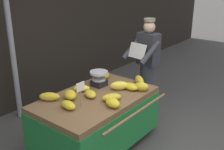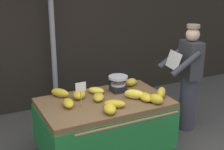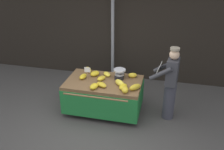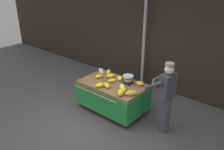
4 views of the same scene
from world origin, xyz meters
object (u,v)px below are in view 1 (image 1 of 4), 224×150
(banana_bunch_4, at_px, (82,88))
(banana_bunch_3, at_px, (131,86))
(street_pole, at_px, (9,26))
(banana_bunch_8, at_px, (139,80))
(banana_cart, at_px, (96,110))
(banana_bunch_11, at_px, (70,95))
(banana_bunch_2, at_px, (105,75))
(vendor_person, at_px, (147,65))
(banana_bunch_0, at_px, (68,105))
(weighing_scale, at_px, (99,79))
(banana_bunch_6, at_px, (112,97))
(banana_bunch_5, at_px, (141,87))
(price_sign, at_px, (81,89))
(banana_bunch_9, at_px, (119,86))
(banana_bunch_7, at_px, (113,103))
(banana_bunch_10, at_px, (50,97))
(banana_bunch_1, at_px, (90,94))

(banana_bunch_4, bearing_deg, banana_bunch_3, -46.78)
(street_pole, xyz_separation_m, banana_bunch_8, (0.95, -1.93, -0.77))
(banana_cart, height_order, banana_bunch_11, banana_bunch_11)
(banana_bunch_3, bearing_deg, banana_bunch_2, 79.54)
(banana_bunch_2, height_order, vendor_person, vendor_person)
(banana_bunch_0, xyz_separation_m, banana_bunch_8, (1.27, -0.26, 0.01))
(weighing_scale, bearing_deg, vendor_person, -7.18)
(vendor_person, bearing_deg, weighing_scale, 172.82)
(street_pole, height_order, banana_bunch_6, street_pole)
(banana_bunch_5, xyz_separation_m, vendor_person, (0.92, 0.47, 0.01))
(banana_bunch_5, bearing_deg, price_sign, 160.51)
(banana_bunch_11, bearing_deg, banana_bunch_5, -36.06)
(banana_bunch_3, height_order, banana_bunch_9, banana_bunch_9)
(banana_bunch_7, distance_m, banana_bunch_11, 0.64)
(banana_bunch_6, xyz_separation_m, banana_bunch_8, (0.74, 0.03, 0.01))
(street_pole, height_order, banana_bunch_8, street_pole)
(banana_bunch_5, bearing_deg, banana_bunch_7, 179.52)
(price_sign, relative_size, banana_bunch_10, 1.20)
(banana_bunch_6, bearing_deg, banana_bunch_11, 121.80)
(banana_bunch_4, height_order, banana_bunch_10, banana_bunch_10)
(banana_bunch_4, relative_size, banana_bunch_8, 0.80)
(street_pole, distance_m, banana_bunch_3, 2.20)
(banana_bunch_0, relative_size, banana_bunch_2, 1.20)
(banana_bunch_6, bearing_deg, weighing_scale, 58.29)
(banana_bunch_5, height_order, banana_bunch_6, banana_bunch_5)
(banana_cart, distance_m, banana_bunch_7, 0.48)
(banana_bunch_2, xyz_separation_m, banana_bunch_3, (-0.11, -0.60, -0.01))
(banana_bunch_6, relative_size, banana_bunch_10, 0.97)
(banana_cart, height_order, banana_bunch_3, banana_bunch_3)
(banana_bunch_2, distance_m, banana_bunch_3, 0.61)
(banana_bunch_0, distance_m, banana_bunch_8, 1.30)
(street_pole, bearing_deg, banana_bunch_0, -100.87)
(banana_bunch_2, bearing_deg, banana_bunch_11, -172.10)
(banana_bunch_8, height_order, vendor_person, vendor_person)
(price_sign, bearing_deg, street_pole, 84.30)
(banana_bunch_0, bearing_deg, banana_bunch_6, -28.29)
(street_pole, relative_size, banana_bunch_5, 15.37)
(weighing_scale, bearing_deg, banana_bunch_0, -166.39)
(banana_bunch_2, xyz_separation_m, banana_bunch_4, (-0.61, -0.06, -0.01))
(banana_bunch_2, distance_m, banana_bunch_6, 0.85)
(banana_bunch_1, relative_size, banana_bunch_6, 0.88)
(weighing_scale, height_order, banana_bunch_6, weighing_scale)
(banana_bunch_2, relative_size, vendor_person, 0.12)
(banana_bunch_9, bearing_deg, weighing_scale, 102.29)
(banana_cart, relative_size, price_sign, 5.18)
(banana_bunch_2, distance_m, banana_bunch_5, 0.74)
(banana_bunch_6, relative_size, vendor_person, 0.16)
(banana_bunch_5, relative_size, banana_bunch_8, 0.71)
(banana_bunch_4, xyz_separation_m, banana_bunch_5, (0.57, -0.68, 0.02))
(banana_bunch_4, height_order, banana_bunch_7, banana_bunch_7)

